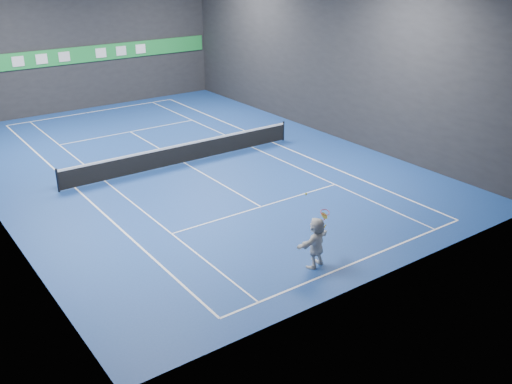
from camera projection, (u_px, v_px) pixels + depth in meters
ground at (184, 163)px, 28.10m from camera, size 26.00×26.00×0.00m
wall_back at (80, 38)px, 36.03m from camera, size 18.00×0.10×9.00m
wall_front at (395, 143)px, 16.63m from camera, size 18.00×0.10×9.00m
wall_right at (325, 53)px, 31.16m from camera, size 0.10×26.00×9.00m
baseline_near at (357, 262)px, 19.22m from camera, size 10.98×0.08×0.01m
baseline_far at (95, 111)px, 36.97m from camera, size 10.98×0.08×0.01m
sideline_doubles_left at (75, 188)px, 25.15m from camera, size 0.08×23.78×0.01m
sideline_doubles_right at (273, 143)px, 31.04m from camera, size 0.08×23.78×0.01m
sideline_singles_left at (105, 181)px, 25.89m from camera, size 0.06×23.78×0.01m
sideline_singles_right at (252, 147)px, 30.30m from camera, size 0.06×23.78×0.01m
service_line_near at (261, 207)px, 23.32m from camera, size 8.23×0.06×0.01m
service_line_far at (130, 132)px, 32.87m from camera, size 8.23×0.06×0.01m
center_service_line at (184, 163)px, 28.10m from camera, size 0.06×12.80×0.01m
player at (316, 242)px, 18.65m from camera, size 1.71×0.94×1.75m
tennis_ball at (306, 194)px, 17.88m from camera, size 0.07×0.07×0.07m
tennis_net at (184, 153)px, 27.88m from camera, size 12.50×0.10×1.07m
sponsor_banner at (83, 55)px, 36.37m from camera, size 17.64×0.11×1.00m
tennis_racket at (325, 215)px, 18.54m from camera, size 0.41×0.38×0.71m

